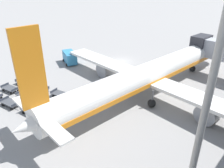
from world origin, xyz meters
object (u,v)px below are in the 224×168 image
object	(u,v)px
baggage_dolly_row_mid_a_col_c	(46,103)
baggage_dolly_row_mid_b_col_a	(24,82)
service_van	(70,57)
baggage_dolly_row_mid_b_col_b	(40,88)
baggage_dolly_row_near_col_b	(10,103)
baggage_dolly_row_mid_b_col_c	(61,94)
baggage_dolly_row_near_col_c	(31,111)
baggage_dolly_row_mid_a_col_a	(10,89)
airplane	(152,74)
baggage_dolly_row_mid_a_col_b	(26,95)

from	to	relation	value
baggage_dolly_row_mid_a_col_c	baggage_dolly_row_mid_b_col_a	size ratio (longest dim) A/B	1.00
baggage_dolly_row_mid_a_col_c	baggage_dolly_row_mid_b_col_a	xyz separation A→B (m)	(-8.40, 0.98, 0.00)
service_van	baggage_dolly_row_mid_b_col_b	size ratio (longest dim) A/B	1.41
baggage_dolly_row_near_col_b	baggage_dolly_row_mid_b_col_c	size ratio (longest dim) A/B	1.00
baggage_dolly_row_near_col_c	baggage_dolly_row_mid_a_col_c	size ratio (longest dim) A/B	1.00
baggage_dolly_row_mid_a_col_a	baggage_dolly_row_mid_a_col_c	distance (m)	7.96
service_van	baggage_dolly_row_near_col_b	distance (m)	17.69
airplane	baggage_dolly_row_near_col_b	world-z (taller)	airplane
baggage_dolly_row_mid_a_col_b	baggage_dolly_row_mid_b_col_a	size ratio (longest dim) A/B	1.00
baggage_dolly_row_mid_a_col_a	baggage_dolly_row_mid_a_col_c	xyz separation A→B (m)	(7.80, 1.57, 0.00)
service_van	baggage_dolly_row_mid_a_col_a	world-z (taller)	service_van
airplane	service_van	bearing A→B (deg)	-177.73
baggage_dolly_row_mid_b_col_a	baggage_dolly_row_mid_b_col_c	size ratio (longest dim) A/B	1.00
airplane	baggage_dolly_row_mid_b_col_c	size ratio (longest dim) A/B	11.86
baggage_dolly_row_mid_a_col_c	baggage_dolly_row_near_col_c	bearing A→B (deg)	-79.69
airplane	baggage_dolly_row_mid_a_col_c	world-z (taller)	airplane
service_van	baggage_dolly_row_mid_b_col_a	size ratio (longest dim) A/B	1.41
baggage_dolly_row_mid_b_col_c	baggage_dolly_row_mid_b_col_a	bearing A→B (deg)	-166.84
baggage_dolly_row_mid_b_col_a	baggage_dolly_row_mid_b_col_b	xyz separation A→B (m)	(3.84, 0.74, 0.00)
baggage_dolly_row_mid_b_col_a	baggage_dolly_row_mid_a_col_b	bearing A→B (deg)	-22.94
baggage_dolly_row_mid_a_col_b	baggage_dolly_row_mid_b_col_b	distance (m)	2.70
baggage_dolly_row_mid_a_col_a	baggage_dolly_row_mid_b_col_b	world-z (taller)	same
baggage_dolly_row_near_col_b	baggage_dolly_row_mid_a_col_b	world-z (taller)	same
baggage_dolly_row_near_col_b	baggage_dolly_row_mid_b_col_c	xyz separation A→B (m)	(2.95, 6.26, 0.00)
baggage_dolly_row_mid_a_col_c	baggage_dolly_row_mid_b_col_a	world-z (taller)	same
baggage_dolly_row_near_col_c	baggage_dolly_row_mid_a_col_a	bearing A→B (deg)	174.38
baggage_dolly_row_near_col_b	baggage_dolly_row_near_col_c	bearing A→B (deg)	15.20
baggage_dolly_row_mid_a_col_a	baggage_dolly_row_mid_a_col_c	bearing A→B (deg)	11.38
baggage_dolly_row_near_col_b	baggage_dolly_row_mid_a_col_c	distance (m)	4.88
airplane	service_van	world-z (taller)	airplane
airplane	baggage_dolly_row_mid_a_col_c	xyz separation A→B (m)	(-8.42, -13.21, -2.74)
service_van	baggage_dolly_row_mid_b_col_c	distance (m)	14.41
service_van	baggage_dolly_row_near_col_c	size ratio (longest dim) A/B	1.41
baggage_dolly_row_near_col_c	baggage_dolly_row_mid_b_col_a	world-z (taller)	same
baggage_dolly_row_mid_a_col_a	baggage_dolly_row_mid_b_col_a	bearing A→B (deg)	103.15
airplane	baggage_dolly_row_mid_b_col_a	size ratio (longest dim) A/B	11.87
baggage_dolly_row_mid_b_col_b	baggage_dolly_row_mid_a_col_a	bearing A→B (deg)	-134.64
baggage_dolly_row_near_col_b	baggage_dolly_row_mid_a_col_a	distance (m)	4.72
service_van	baggage_dolly_row_mid_b_col_a	xyz separation A→B (m)	(2.82, -11.46, -0.82)
airplane	baggage_dolly_row_mid_a_col_b	xyz separation A→B (m)	(-12.35, -14.12, -2.74)
baggage_dolly_row_near_col_c	baggage_dolly_row_mid_b_col_c	xyz separation A→B (m)	(-0.95, 5.20, 0.00)
airplane	baggage_dolly_row_mid_b_col_a	xyz separation A→B (m)	(-16.81, -12.23, -2.74)
baggage_dolly_row_mid_a_col_c	baggage_dolly_row_mid_b_col_c	xyz separation A→B (m)	(-0.51, 2.82, 0.00)
service_van	baggage_dolly_row_mid_a_col_c	bearing A→B (deg)	-47.94
baggage_dolly_row_near_col_b	baggage_dolly_row_mid_a_col_c	world-z (taller)	same
baggage_dolly_row_near_col_b	baggage_dolly_row_near_col_c	world-z (taller)	same
baggage_dolly_row_near_col_c	baggage_dolly_row_near_col_b	bearing A→B (deg)	-164.80
baggage_dolly_row_mid_a_col_a	baggage_dolly_row_mid_a_col_b	world-z (taller)	same
service_van	baggage_dolly_row_near_col_c	bearing A→B (deg)	-51.82
baggage_dolly_row_mid_b_col_b	baggage_dolly_row_mid_b_col_c	world-z (taller)	same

